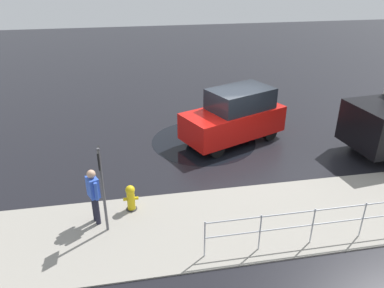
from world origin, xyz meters
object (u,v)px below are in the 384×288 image
at_px(pedestrian, 94,193).
at_px(sign_post, 102,179).
at_px(fire_hydrant, 131,198).
at_px(moving_hatchback, 235,116).

bearing_deg(pedestrian, sign_post, 125.33).
bearing_deg(sign_post, fire_hydrant, -129.12).
xyz_separation_m(moving_hatchback, fire_hydrant, (4.09, 3.87, -0.63)).
bearing_deg(sign_post, pedestrian, -54.67).
height_order(fire_hydrant, pedestrian, pedestrian).
distance_m(moving_hatchback, pedestrian, 6.58).
distance_m(fire_hydrant, pedestrian, 1.15).
bearing_deg(sign_post, moving_hatchback, -135.46).
bearing_deg(fire_hydrant, pedestrian, 23.43).
relative_size(fire_hydrant, pedestrian, 0.50).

